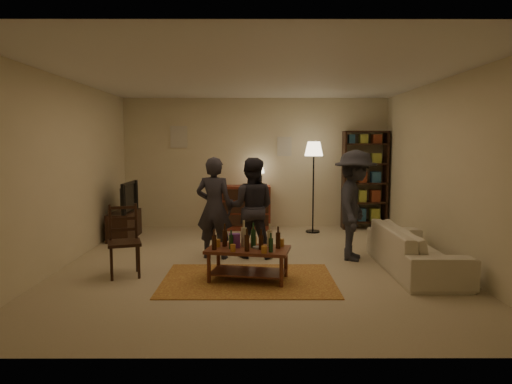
{
  "coord_description": "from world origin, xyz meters",
  "views": [
    {
      "loc": [
        -0.01,
        -6.58,
        1.76
      ],
      "look_at": [
        0.0,
        0.1,
        1.05
      ],
      "focal_mm": 32.0,
      "sensor_mm": 36.0,
      "label": 1
    }
  ],
  "objects_px": {
    "bookshelf": "(364,179)",
    "person_by_sofa": "(355,205)",
    "floor_lamp": "(314,155)",
    "coffee_table": "(248,251)",
    "person_right": "(251,208)",
    "sofa": "(415,249)",
    "tv_stand": "(124,218)",
    "person_left": "(214,208)",
    "dresser": "(246,206)",
    "dining_chair": "(124,238)"
  },
  "relations": [
    {
      "from": "dining_chair",
      "to": "person_by_sofa",
      "type": "height_order",
      "value": "person_by_sofa"
    },
    {
      "from": "coffee_table",
      "to": "person_by_sofa",
      "type": "height_order",
      "value": "person_by_sofa"
    },
    {
      "from": "person_right",
      "to": "sofa",
      "type": "bearing_deg",
      "value": 168.92
    },
    {
      "from": "dining_chair",
      "to": "dresser",
      "type": "distance_m",
      "value": 3.66
    },
    {
      "from": "floor_lamp",
      "to": "sofa",
      "type": "xyz_separation_m",
      "value": [
        1.06,
        -2.77,
        -1.23
      ]
    },
    {
      "from": "sofa",
      "to": "person_by_sofa",
      "type": "relative_size",
      "value": 1.25
    },
    {
      "from": "dining_chair",
      "to": "sofa",
      "type": "distance_m",
      "value": 3.97
    },
    {
      "from": "dresser",
      "to": "person_right",
      "type": "relative_size",
      "value": 0.88
    },
    {
      "from": "dining_chair",
      "to": "person_right",
      "type": "height_order",
      "value": "person_right"
    },
    {
      "from": "bookshelf",
      "to": "person_left",
      "type": "relative_size",
      "value": 1.29
    },
    {
      "from": "tv_stand",
      "to": "person_by_sofa",
      "type": "distance_m",
      "value": 4.27
    },
    {
      "from": "tv_stand",
      "to": "sofa",
      "type": "xyz_separation_m",
      "value": [
        4.64,
        -2.2,
        -0.08
      ]
    },
    {
      "from": "coffee_table",
      "to": "floor_lamp",
      "type": "distance_m",
      "value": 3.64
    },
    {
      "from": "tv_stand",
      "to": "dresser",
      "type": "xyz_separation_m",
      "value": [
        2.25,
        0.91,
        0.09
      ]
    },
    {
      "from": "dining_chair",
      "to": "floor_lamp",
      "type": "relative_size",
      "value": 0.54
    },
    {
      "from": "dining_chair",
      "to": "person_right",
      "type": "relative_size",
      "value": 0.63
    },
    {
      "from": "coffee_table",
      "to": "sofa",
      "type": "distance_m",
      "value": 2.35
    },
    {
      "from": "dining_chair",
      "to": "floor_lamp",
      "type": "bearing_deg",
      "value": 27.26
    },
    {
      "from": "person_left",
      "to": "person_by_sofa",
      "type": "height_order",
      "value": "person_by_sofa"
    },
    {
      "from": "tv_stand",
      "to": "floor_lamp",
      "type": "height_order",
      "value": "floor_lamp"
    },
    {
      "from": "dining_chair",
      "to": "dresser",
      "type": "bearing_deg",
      "value": 46.24
    },
    {
      "from": "dining_chair",
      "to": "person_right",
      "type": "xyz_separation_m",
      "value": [
        1.7,
        1.0,
        0.26
      ]
    },
    {
      "from": "person_left",
      "to": "person_right",
      "type": "height_order",
      "value": "person_left"
    },
    {
      "from": "coffee_table",
      "to": "bookshelf",
      "type": "xyz_separation_m",
      "value": [
        2.35,
        3.63,
        0.65
      ]
    },
    {
      "from": "floor_lamp",
      "to": "person_left",
      "type": "relative_size",
      "value": 1.15
    },
    {
      "from": "person_right",
      "to": "floor_lamp",
      "type": "bearing_deg",
      "value": -113.14
    },
    {
      "from": "coffee_table",
      "to": "person_right",
      "type": "height_order",
      "value": "person_right"
    },
    {
      "from": "dresser",
      "to": "person_right",
      "type": "height_order",
      "value": "person_right"
    },
    {
      "from": "dining_chair",
      "to": "dresser",
      "type": "relative_size",
      "value": 0.71
    },
    {
      "from": "dresser",
      "to": "person_left",
      "type": "height_order",
      "value": "person_left"
    },
    {
      "from": "sofa",
      "to": "floor_lamp",
      "type": "bearing_deg",
      "value": 20.96
    },
    {
      "from": "person_by_sofa",
      "to": "dresser",
      "type": "bearing_deg",
      "value": 51.94
    },
    {
      "from": "person_right",
      "to": "person_left",
      "type": "bearing_deg",
      "value": 16.3
    },
    {
      "from": "tv_stand",
      "to": "person_left",
      "type": "height_order",
      "value": "person_left"
    },
    {
      "from": "bookshelf",
      "to": "person_right",
      "type": "relative_size",
      "value": 1.3
    },
    {
      "from": "coffee_table",
      "to": "floor_lamp",
      "type": "relative_size",
      "value": 0.63
    },
    {
      "from": "floor_lamp",
      "to": "person_by_sofa",
      "type": "xyz_separation_m",
      "value": [
        0.36,
        -2.14,
        -0.7
      ]
    },
    {
      "from": "bookshelf",
      "to": "floor_lamp",
      "type": "relative_size",
      "value": 1.12
    },
    {
      "from": "tv_stand",
      "to": "person_left",
      "type": "bearing_deg",
      "value": -39.23
    },
    {
      "from": "dining_chair",
      "to": "floor_lamp",
      "type": "xyz_separation_m",
      "value": [
        2.9,
        2.97,
        1.02
      ]
    },
    {
      "from": "tv_stand",
      "to": "sofa",
      "type": "relative_size",
      "value": 0.51
    },
    {
      "from": "person_by_sofa",
      "to": "tv_stand",
      "type": "bearing_deg",
      "value": 86.01
    },
    {
      "from": "dresser",
      "to": "person_by_sofa",
      "type": "xyz_separation_m",
      "value": [
        1.69,
        -2.48,
        0.36
      ]
    },
    {
      "from": "bookshelf",
      "to": "person_by_sofa",
      "type": "distance_m",
      "value": 2.66
    },
    {
      "from": "coffee_table",
      "to": "floor_lamp",
      "type": "height_order",
      "value": "floor_lamp"
    },
    {
      "from": "dining_chair",
      "to": "person_right",
      "type": "distance_m",
      "value": 1.98
    },
    {
      "from": "coffee_table",
      "to": "tv_stand",
      "type": "distance_m",
      "value": 3.54
    },
    {
      "from": "tv_stand",
      "to": "person_left",
      "type": "xyz_separation_m",
      "value": [
        1.81,
        -1.48,
        0.4
      ]
    },
    {
      "from": "dining_chair",
      "to": "bookshelf",
      "type": "xyz_separation_m",
      "value": [
        4.01,
        3.37,
        0.53
      ]
    },
    {
      "from": "tv_stand",
      "to": "person_left",
      "type": "distance_m",
      "value": 2.37
    }
  ]
}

